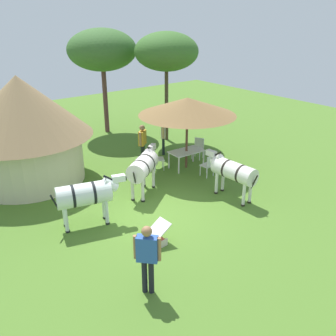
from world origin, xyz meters
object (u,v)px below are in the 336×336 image
at_px(zebra_toward_hut, 86,195).
at_px(acacia_tree_behind_hut, 166,52).
at_px(thatched_hut, 23,125).
at_px(patio_chair_west_end, 157,157).
at_px(shade_umbrella, 187,106).
at_px(guest_behind_table, 163,134).
at_px(striped_lounge_chair, 155,236).
at_px(acacia_tree_far_lawn, 102,50).
at_px(patio_chair_near_hut, 209,164).
at_px(patio_chair_east_end, 198,147).
at_px(zebra_nearest_camera, 143,166).
at_px(zebra_by_umbrella, 233,171).
at_px(patio_dining_table, 186,153).
at_px(guest_beside_umbrella, 142,141).
at_px(standing_watcher, 147,254).

xyz_separation_m(zebra_toward_hut, acacia_tree_behind_hut, (6.91, 5.03, 3.27)).
relative_size(thatched_hut, patio_chair_west_end, 5.56).
height_order(thatched_hut, acacia_tree_behind_hut, acacia_tree_behind_hut).
height_order(shade_umbrella, guest_behind_table, shade_umbrella).
relative_size(striped_lounge_chair, acacia_tree_far_lawn, 0.16).
bearing_deg(shade_umbrella, patio_chair_near_hut, -85.44).
xyz_separation_m(patio_chair_east_end, zebra_nearest_camera, (-3.87, -1.38, 0.52)).
height_order(patio_chair_west_end, zebra_by_umbrella, zebra_by_umbrella).
relative_size(patio_dining_table, acacia_tree_behind_hut, 0.28).
height_order(patio_chair_west_end, zebra_toward_hut, zebra_toward_hut).
distance_m(patio_chair_east_end, zebra_toward_hut, 6.80).
relative_size(guest_beside_umbrella, acacia_tree_far_lawn, 0.32).
height_order(patio_chair_west_end, acacia_tree_behind_hut, acacia_tree_behind_hut).
distance_m(standing_watcher, acacia_tree_behind_hut, 11.61).
distance_m(thatched_hut, patio_chair_east_end, 7.25).
bearing_deg(guest_beside_umbrella, zebra_by_umbrella, 61.04).
height_order(guest_beside_umbrella, standing_watcher, standing_watcher).
xyz_separation_m(patio_dining_table, acacia_tree_behind_hut, (1.60, 3.42, 3.65)).
xyz_separation_m(striped_lounge_chair, zebra_nearest_camera, (1.57, 2.81, 0.79)).
height_order(standing_watcher, acacia_tree_far_lawn, acacia_tree_far_lawn).
bearing_deg(shade_umbrella, striped_lounge_chair, -139.45).
height_order(patio_dining_table, striped_lounge_chair, patio_dining_table).
bearing_deg(shade_umbrella, standing_watcher, -137.16).
bearing_deg(zebra_toward_hut, striped_lounge_chair, 41.45).
distance_m(thatched_hut, patio_chair_near_hut, 7.12).
distance_m(shade_umbrella, patio_dining_table, 1.95).
distance_m(guest_beside_umbrella, zebra_by_umbrella, 4.54).
bearing_deg(zebra_toward_hut, zebra_by_umbrella, 88.97).
height_order(thatched_hut, zebra_by_umbrella, thatched_hut).
relative_size(guest_beside_umbrella, zebra_toward_hut, 0.78).
distance_m(patio_chair_near_hut, striped_lounge_chair, 5.04).
distance_m(patio_chair_west_end, zebra_nearest_camera, 2.27).
bearing_deg(patio_chair_near_hut, zebra_by_umbrella, -113.30).
bearing_deg(patio_chair_east_end, patio_dining_table, 90.00).
bearing_deg(zebra_toward_hut, acacia_tree_behind_hut, 141.64).
bearing_deg(patio_dining_table, zebra_by_umbrella, -99.56).
bearing_deg(patio_chair_near_hut, standing_watcher, -149.88).
bearing_deg(guest_beside_umbrella, shade_umbrella, 91.78).
bearing_deg(zebra_toward_hut, standing_watcher, 11.77).
xyz_separation_m(thatched_hut, guest_beside_umbrella, (4.37, -1.28, -1.17)).
xyz_separation_m(guest_behind_table, standing_watcher, (-5.73, -6.97, 0.09)).
bearing_deg(patio_chair_east_end, zebra_nearest_camera, 85.28).
xyz_separation_m(patio_dining_table, striped_lounge_chair, (-4.30, -3.68, -0.40)).
xyz_separation_m(patio_chair_east_end, patio_chair_west_end, (-2.22, 0.09, 0.00)).
bearing_deg(patio_chair_west_end, acacia_tree_far_lawn, -160.47).
bearing_deg(acacia_tree_far_lawn, shade_umbrella, -88.95).
distance_m(guest_beside_umbrella, acacia_tree_behind_hut, 4.73).
height_order(patio_chair_near_hut, guest_beside_umbrella, guest_beside_umbrella).
height_order(patio_chair_near_hut, acacia_tree_far_lawn, acacia_tree_far_lawn).
xyz_separation_m(guest_behind_table, acacia_tree_far_lawn, (-0.30, 4.66, 3.27)).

